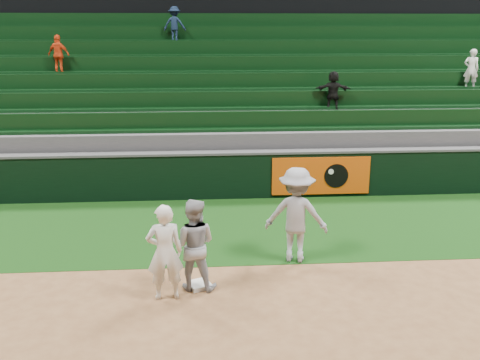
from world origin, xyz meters
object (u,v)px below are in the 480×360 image
at_px(first_base, 199,285).
at_px(base_coach, 296,215).
at_px(first_baseman, 165,252).
at_px(baserunner, 193,244).

xyz_separation_m(first_base, base_coach, (1.85, 0.99, 0.89)).
xyz_separation_m(first_baseman, base_coach, (2.40, 1.34, 0.11)).
bearing_deg(first_base, baserunner, -173.00).
bearing_deg(first_base, first_baseman, -147.65).
bearing_deg(first_baseman, first_base, -155.60).
height_order(first_base, base_coach, base_coach).
bearing_deg(baserunner, first_baseman, 46.46).
bearing_deg(base_coach, first_base, 43.09).
bearing_deg(base_coach, first_baseman, 44.08).
bearing_deg(first_baseman, baserunner, -151.95).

